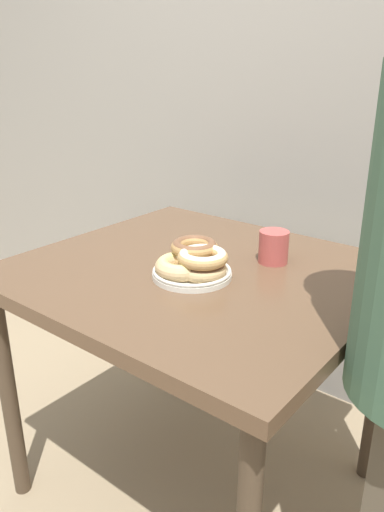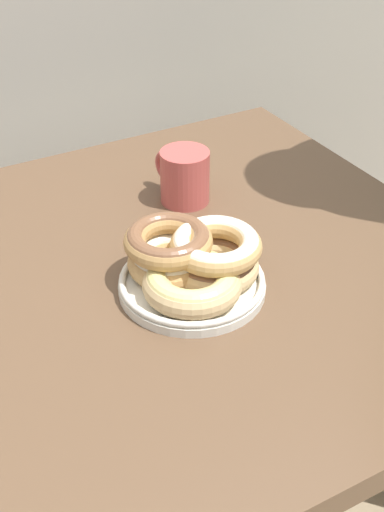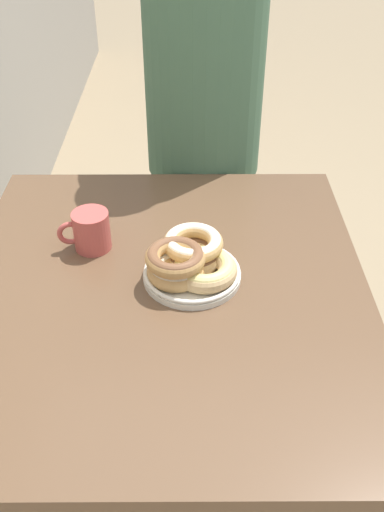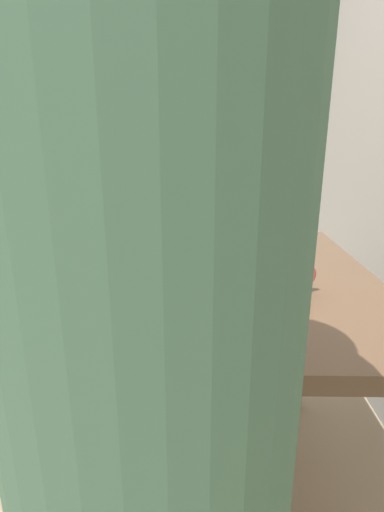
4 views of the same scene
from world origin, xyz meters
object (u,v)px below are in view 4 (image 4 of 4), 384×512
Objects in this scene: dining_table at (214,302)px; donut_plate at (193,262)px; person_figure at (149,419)px; coffee_mug at (287,275)px.

donut_plate is at bearing -61.95° from dining_table.
dining_table is at bearing 118.05° from donut_plate.
dining_table is 0.70m from person_figure.
donut_plate is 2.03× the size of coffee_mug.
person_figure is at bearing -3.78° from donut_plate.
donut_plate is 0.64m from person_figure.
person_figure reaches higher than coffee_mug.
dining_table is 0.26m from coffee_mug.
person_figure reaches higher than donut_plate.
coffee_mug is at bearing 64.10° from donut_plate.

